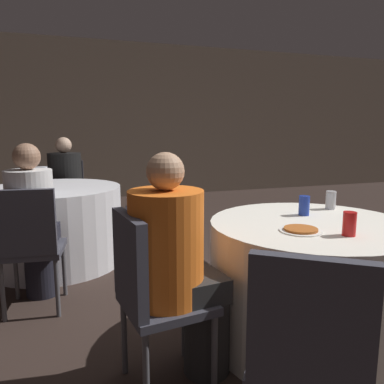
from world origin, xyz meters
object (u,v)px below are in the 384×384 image
at_px(person_white_shirt, 34,226).
at_px(bottle_far, 42,180).
at_px(chair_far_south, 29,240).
at_px(person_black_shirt, 65,186).
at_px(chair_near_west, 148,287).
at_px(person_orange_shirt, 179,268).
at_px(chair_far_north, 67,191).
at_px(table_near, 309,282).
at_px(soda_can_blue, 304,206).
at_px(chair_near_southwest, 308,350).
at_px(chair_far_east, 157,199).
at_px(pizza_plate_near, 301,230).
at_px(table_far, 55,225).
at_px(soda_can_red, 349,224).
at_px(soda_can_silver, 331,200).

xyz_separation_m(person_white_shirt, bottle_far, (0.04, 0.50, 0.26)).
relative_size(chair_far_south, person_black_shirt, 0.76).
relative_size(chair_near_west, person_white_shirt, 0.76).
xyz_separation_m(person_white_shirt, person_orange_shirt, (0.74, -1.14, 0.01)).
relative_size(chair_far_north, person_white_shirt, 0.76).
height_order(table_near, soda_can_blue, soda_can_blue).
distance_m(chair_near_southwest, chair_far_east, 2.82).
relative_size(person_white_shirt, person_orange_shirt, 1.01).
distance_m(chair_near_west, bottle_far, 1.77).
height_order(chair_near_southwest, pizza_plate_near, chair_near_southwest).
height_order(table_far, chair_near_southwest, chair_near_southwest).
relative_size(table_near, person_orange_shirt, 1.02).
xyz_separation_m(person_black_shirt, soda_can_red, (1.38, -3.03, 0.18)).
bearing_deg(bottle_far, person_white_shirt, -94.86).
xyz_separation_m(table_near, soda_can_red, (0.01, -0.29, 0.42)).
bearing_deg(chair_far_east, chair_far_south, 127.52).
relative_size(soda_can_silver, bottle_far, 0.54).
bearing_deg(person_white_shirt, chair_near_west, -56.24).
height_order(chair_near_west, pizza_plate_near, chair_near_west).
xyz_separation_m(chair_near_southwest, chair_far_north, (-0.76, 3.70, 0.00)).
xyz_separation_m(chair_far_east, bottle_far, (-1.08, -0.49, 0.31)).
height_order(chair_far_south, soda_can_red, chair_far_south).
height_order(chair_far_east, pizza_plate_near, chair_far_east).
xyz_separation_m(pizza_plate_near, bottle_far, (-1.35, 1.66, 0.10)).
distance_m(chair_near_west, soda_can_silver, 1.42).
distance_m(chair_near_southwest, chair_near_west, 0.78).
xyz_separation_m(table_far, chair_far_south, (-0.13, -1.02, 0.16)).
relative_size(table_near, soda_can_blue, 9.61).
distance_m(chair_far_east, bottle_far, 1.23).
height_order(person_black_shirt, soda_can_blue, person_black_shirt).
distance_m(chair_far_north, soda_can_blue, 3.07).
relative_size(chair_far_north, chair_far_east, 1.00).
xyz_separation_m(chair_far_east, soda_can_blue, (0.51, -1.84, 0.26)).
height_order(table_near, soda_can_red, soda_can_red).
height_order(chair_near_west, soda_can_red, chair_near_west).
bearing_deg(table_far, person_black_shirt, 83.62).
relative_size(table_far, chair_far_south, 1.39).
xyz_separation_m(chair_far_south, chair_far_east, (1.14, 1.16, 0.00)).
xyz_separation_m(chair_far_south, person_black_shirt, (0.22, 1.88, 0.08)).
xyz_separation_m(chair_near_west, person_black_shirt, (-0.38, 2.88, 0.08)).
distance_m(table_near, pizza_plate_near, 0.43).
relative_size(soda_can_blue, bottle_far, 0.54).
bearing_deg(pizza_plate_near, bottle_far, 129.15).
bearing_deg(chair_near_west, soda_can_silver, 99.29).
height_order(table_far, person_white_shirt, person_white_shirt).
relative_size(chair_far_north, soda_can_blue, 7.21).
bearing_deg(chair_far_east, table_far, 90.00).
xyz_separation_m(chair_near_southwest, person_white_shirt, (-0.98, 1.83, 0.05)).
distance_m(table_near, chair_far_north, 3.19).
bearing_deg(chair_near_southwest, chair_far_north, 137.73).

